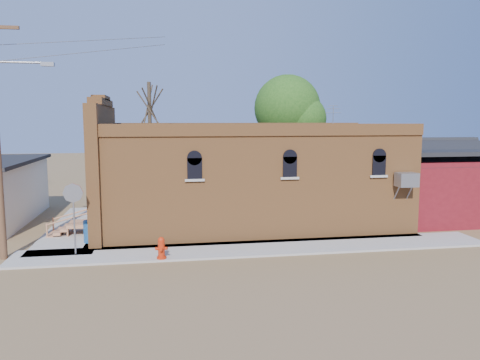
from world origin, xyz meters
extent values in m
plane|color=brown|center=(0.00, 0.00, 0.00)|extent=(120.00, 120.00, 0.00)
cube|color=#9E9991|center=(1.50, 0.90, 0.04)|extent=(19.00, 2.20, 0.08)
cube|color=#9E9991|center=(-6.30, 6.00, 0.04)|extent=(2.60, 10.00, 0.08)
cube|color=#A86733|center=(2.00, 5.50, 2.25)|extent=(14.00, 7.00, 4.50)
cube|color=black|center=(2.00, 5.50, 4.55)|extent=(13.80, 6.80, 0.12)
cube|color=#A86733|center=(-5.00, 5.50, 2.90)|extent=(0.50, 7.40, 5.80)
cube|color=navy|center=(-5.30, 4.30, 4.00)|extent=(0.08, 1.10, 1.56)
cube|color=gray|center=(8.10, 1.55, 2.60)|extent=(0.85, 0.65, 0.60)
cube|color=#5F1017|center=(11.50, 5.50, 1.60)|extent=(5.00, 6.00, 3.20)
cylinder|color=gray|center=(-7.30, 1.20, 7.20)|extent=(1.80, 0.08, 0.08)
cube|color=gray|center=(-6.30, 1.20, 7.15)|extent=(0.45, 0.22, 0.14)
cylinder|color=#433926|center=(-3.00, 13.00, 3.75)|extent=(0.24, 0.24, 7.50)
cylinder|color=#433926|center=(6.00, 13.50, 3.15)|extent=(0.28, 0.28, 6.30)
sphere|color=#1D4914|center=(6.00, 13.50, 5.95)|extent=(4.40, 4.40, 4.40)
cylinder|color=red|center=(-2.39, 0.00, 0.11)|extent=(0.47, 0.47, 0.07)
cylinder|color=red|center=(-2.39, 0.00, 0.45)|extent=(0.32, 0.32, 0.61)
sphere|color=red|center=(-2.39, 0.00, 0.77)|extent=(0.24, 0.24, 0.24)
cylinder|color=red|center=(-2.39, -0.16, 0.46)|extent=(0.15, 0.17, 0.11)
cylinder|color=red|center=(-2.55, 0.00, 0.46)|extent=(0.17, 0.15, 0.11)
cylinder|color=red|center=(-2.23, 0.00, 0.46)|extent=(0.17, 0.15, 0.11)
cylinder|color=gray|center=(-5.63, 1.16, 1.31)|extent=(0.09, 0.09, 2.46)
cylinder|color=gray|center=(-5.63, 1.14, 2.43)|extent=(0.74, 0.08, 0.74)
cylinder|color=red|center=(-5.63, 1.19, 2.43)|extent=(0.74, 0.08, 0.74)
cylinder|color=navy|center=(-5.30, 2.91, 0.54)|extent=(0.74, 0.74, 0.91)
camera|label=1|loc=(-2.30, -16.97, 5.15)|focal=35.00mm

